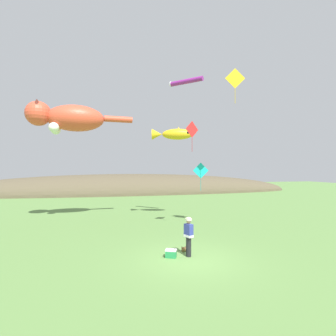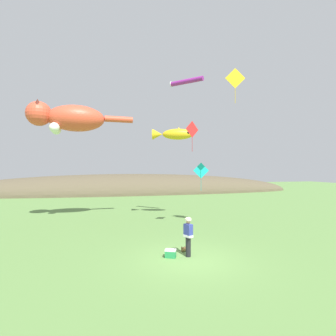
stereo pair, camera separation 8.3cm
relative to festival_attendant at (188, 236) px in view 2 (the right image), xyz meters
name	(u,v)px [view 2 (the right image)]	position (x,y,z in m)	size (l,w,h in m)	color
ground_plane	(189,260)	(-0.11, -0.41, -0.95)	(120.00, 120.00, 0.00)	#5B8442
distant_hill_ridge	(129,193)	(-0.11, 32.20, -0.95)	(58.29, 10.71, 6.33)	brown
festival_attendant	(188,236)	(0.00, 0.00, 0.00)	(0.41, 0.49, 1.77)	black
kite_spool	(184,249)	(-0.01, 0.70, -0.83)	(0.17, 0.25, 0.25)	olive
picnic_cooler	(171,253)	(-0.81, 0.06, -0.77)	(0.58, 0.49, 0.36)	#268C4C
kite_giant_cat	(68,118)	(-6.44, 9.42, 6.86)	(7.76, 2.47, 2.35)	#E04C33
kite_fish_windsock	(173,134)	(1.54, 8.78, 5.81)	(3.39, 1.77, 1.01)	gold
kite_tube_streamer	(186,81)	(2.26, 7.64, 9.70)	(2.23, 2.19, 0.44)	#8C268C
kite_diamond_teal	(201,171)	(3.07, 6.61, 2.90)	(1.15, 0.18, 2.06)	#19BFBF
kite_diamond_gold	(235,79)	(3.85, 2.87, 8.45)	(1.18, 0.28, 2.11)	yellow
kite_diamond_red	(192,130)	(1.71, 4.54, 5.56)	(0.98, 0.45, 1.97)	red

